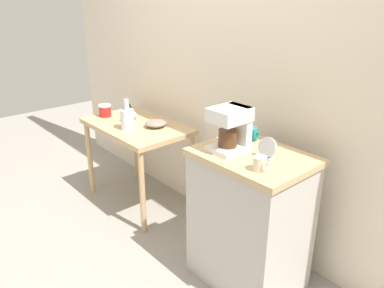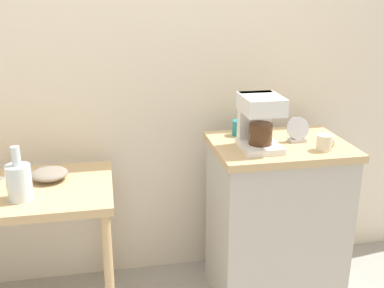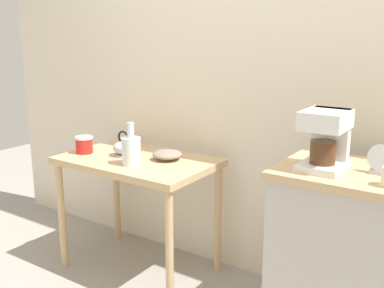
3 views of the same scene
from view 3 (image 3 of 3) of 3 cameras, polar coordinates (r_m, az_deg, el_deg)
back_wall at (r=2.64m, az=10.51°, el=12.05°), size 4.40×0.10×2.80m
wooden_table at (r=2.81m, az=-6.74°, el=-3.59°), size 0.93×0.58×0.73m
kitchen_counter at (r=2.28m, az=18.93°, el=-13.76°), size 0.67×0.51×0.89m
bowl_stoneware at (r=2.73m, az=-3.10°, el=-1.31°), size 0.18×0.18×0.06m
teakettle at (r=2.84m, az=-8.43°, el=-0.45°), size 0.16×0.13×0.16m
glass_carafe_vase at (r=2.64m, az=-7.54°, el=-0.73°), size 0.11×0.11×0.25m
canister_enamel at (r=2.95m, az=-13.22°, el=-0.08°), size 0.11×0.11×0.11m
coffee_maker at (r=2.07m, az=16.29°, el=0.86°), size 0.18×0.22×0.26m
mug_dark_teal at (r=2.30m, az=17.15°, el=-0.58°), size 0.09×0.08×0.08m
table_clock at (r=2.09m, az=22.37°, el=-1.97°), size 0.11×0.06×0.13m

